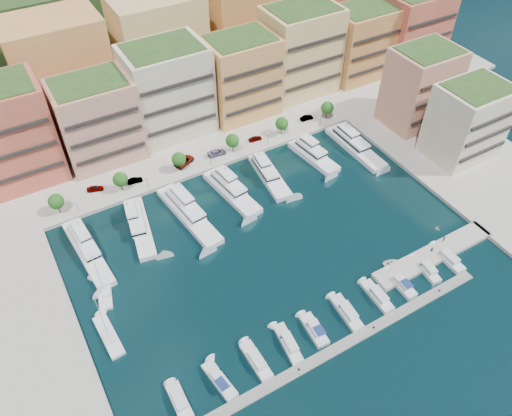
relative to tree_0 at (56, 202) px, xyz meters
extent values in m
plane|color=black|center=(40.00, -33.50, -4.74)|extent=(400.00, 400.00, 0.00)
cube|color=#9E998E|center=(40.00, 28.50, -4.74)|extent=(220.00, 64.00, 2.00)
cube|color=#9E998E|center=(102.00, -41.50, -4.74)|extent=(34.00, 76.00, 2.00)
cube|color=#1B3415|center=(40.00, 76.50, -4.74)|extent=(240.00, 40.00, 58.00)
cube|color=gray|center=(37.00, -63.50, -4.74)|extent=(72.00, 2.20, 0.35)
cube|color=#9E998E|center=(70.00, -55.50, -4.74)|extent=(32.00, 5.00, 2.00)
cube|color=#DA5E48|center=(-4.00, 18.50, 9.26)|extent=(20.00, 16.00, 26.00)
cube|color=black|center=(-4.00, 10.25, 9.26)|extent=(18.40, 0.50, 0.90)
cube|color=tan|center=(17.00, 16.50, 7.26)|extent=(20.00, 15.00, 22.00)
cube|color=black|center=(17.00, 8.75, 7.26)|extent=(18.40, 0.50, 0.90)
cube|color=#26471C|center=(17.00, 16.50, 18.66)|extent=(17.60, 13.20, 0.80)
cube|color=beige|center=(38.00, 18.50, 8.76)|extent=(22.00, 16.00, 25.00)
cube|color=black|center=(38.00, 10.25, 8.76)|extent=(20.24, 0.50, 0.90)
cube|color=#26471C|center=(38.00, 18.50, 21.66)|extent=(19.36, 14.08, 0.80)
cube|color=#E0A654|center=(60.00, 16.50, 7.76)|extent=(20.00, 15.00, 23.00)
cube|color=black|center=(60.00, 8.75, 7.76)|extent=(18.40, 0.50, 0.90)
cube|color=#26471C|center=(60.00, 16.50, 19.66)|extent=(17.60, 13.20, 0.80)
cube|color=tan|center=(82.00, 18.50, 9.26)|extent=(22.00, 16.00, 26.00)
cube|color=black|center=(82.00, 10.25, 9.26)|extent=(20.24, 0.50, 0.90)
cube|color=#26471C|center=(82.00, 18.50, 22.66)|extent=(19.36, 14.08, 0.80)
cube|color=#B87943|center=(104.00, 16.50, 7.26)|extent=(20.00, 15.00, 22.00)
cube|color=black|center=(104.00, 8.75, 7.26)|extent=(18.40, 0.50, 0.90)
cube|color=#26471C|center=(104.00, 16.50, 18.66)|extent=(17.60, 13.20, 0.80)
cube|color=#DA5E48|center=(124.00, 14.50, 8.26)|extent=(22.00, 16.00, 24.00)
cube|color=black|center=(124.00, 6.25, 8.26)|extent=(20.24, 0.50, 0.90)
cube|color=tan|center=(102.00, -13.50, 7.26)|extent=(18.00, 14.00, 22.00)
cube|color=black|center=(102.00, -20.75, 7.26)|extent=(16.56, 0.50, 0.90)
cube|color=#26471C|center=(102.00, -13.50, 18.66)|extent=(15.84, 12.32, 0.80)
cube|color=beige|center=(102.00, -31.50, 6.26)|extent=(18.00, 14.00, 20.00)
cube|color=black|center=(102.00, -38.75, 6.26)|extent=(16.56, 0.50, 0.90)
cube|color=#26471C|center=(102.00, -31.50, 16.66)|extent=(15.84, 12.32, 0.80)
cube|color=#E0A654|center=(15.00, 40.50, 11.26)|extent=(26.00, 18.00, 30.00)
cube|color=tan|center=(45.00, 40.50, 11.26)|extent=(26.00, 18.00, 30.00)
cube|color=#B87943|center=(75.00, 40.50, 11.26)|extent=(26.00, 18.00, 30.00)
cube|color=#DA5E48|center=(105.00, 40.50, 11.26)|extent=(26.00, 18.00, 30.00)
cylinder|color=#473323|center=(0.00, 0.00, -2.24)|extent=(0.24, 0.24, 3.00)
sphere|color=#254D16|center=(0.00, 0.00, 0.01)|extent=(3.80, 3.80, 3.80)
cylinder|color=#473323|center=(16.00, 0.00, -2.24)|extent=(0.24, 0.24, 3.00)
sphere|color=#254D16|center=(16.00, 0.00, 0.01)|extent=(3.80, 3.80, 3.80)
cylinder|color=#473323|center=(32.00, 0.00, -2.24)|extent=(0.24, 0.24, 3.00)
sphere|color=#254D16|center=(32.00, 0.00, 0.01)|extent=(3.80, 3.80, 3.80)
cylinder|color=#473323|center=(48.00, 0.00, -2.24)|extent=(0.24, 0.24, 3.00)
sphere|color=#254D16|center=(48.00, 0.00, 0.01)|extent=(3.80, 3.80, 3.80)
cylinder|color=#473323|center=(64.00, 0.00, -2.24)|extent=(0.24, 0.24, 3.00)
sphere|color=#254D16|center=(64.00, 0.00, 0.01)|extent=(3.80, 3.80, 3.80)
cylinder|color=#473323|center=(80.00, 0.00, -2.24)|extent=(0.24, 0.24, 3.00)
sphere|color=#254D16|center=(80.00, 0.00, 0.01)|extent=(3.80, 3.80, 3.80)
cylinder|color=black|center=(4.00, -2.30, -1.74)|extent=(0.10, 0.10, 4.00)
sphere|color=#FFF2CC|center=(4.00, -2.30, 0.31)|extent=(0.30, 0.30, 0.30)
cylinder|color=black|center=(22.00, -2.30, -1.74)|extent=(0.10, 0.10, 4.00)
sphere|color=#FFF2CC|center=(22.00, -2.30, 0.31)|extent=(0.30, 0.30, 0.30)
cylinder|color=black|center=(40.00, -2.30, -1.74)|extent=(0.10, 0.10, 4.00)
sphere|color=#FFF2CC|center=(40.00, -2.30, 0.31)|extent=(0.30, 0.30, 0.30)
cylinder|color=black|center=(58.00, -2.30, -1.74)|extent=(0.10, 0.10, 4.00)
sphere|color=#FFF2CC|center=(58.00, -2.30, 0.31)|extent=(0.30, 0.30, 0.30)
cylinder|color=black|center=(76.00, -2.30, -1.74)|extent=(0.10, 0.10, 4.00)
sphere|color=#FFF2CC|center=(76.00, -2.30, 0.31)|extent=(0.30, 0.30, 0.30)
cube|color=white|center=(2.10, -15.91, -4.39)|extent=(5.95, 23.08, 2.30)
cube|color=white|center=(2.10, -13.63, -2.34)|extent=(4.41, 12.78, 1.80)
cube|color=black|center=(2.10, -13.63, -2.34)|extent=(4.47, 12.85, 0.55)
cube|color=white|center=(2.10, -11.80, -0.74)|extent=(3.04, 7.02, 1.40)
cylinder|color=#B2B2B7|center=(2.10, -10.43, 0.86)|extent=(0.14, 0.14, 1.80)
cube|color=white|center=(15.25, -14.57, -4.39)|extent=(7.67, 20.54, 2.30)
cube|color=white|center=(15.25, -12.55, -2.34)|extent=(5.29, 11.50, 1.80)
cube|color=black|center=(15.25, -12.55, -2.34)|extent=(5.36, 11.57, 0.55)
cube|color=white|center=(15.25, -10.94, -0.74)|extent=(3.50, 6.38, 1.40)
cylinder|color=#B2B2B7|center=(15.25, -9.73, 0.86)|extent=(0.14, 0.14, 1.80)
cube|color=black|center=(15.25, -14.57, -4.84)|extent=(7.73, 20.60, 0.35)
cube|color=white|center=(26.98, -16.50, -4.39)|extent=(7.46, 24.39, 2.30)
cube|color=white|center=(26.98, -14.10, -2.34)|extent=(5.38, 13.56, 1.80)
cube|color=black|center=(26.98, -14.10, -2.34)|extent=(5.45, 13.63, 0.55)
cube|color=white|center=(26.98, -12.18, -0.74)|extent=(3.66, 7.48, 1.40)
cylinder|color=#B2B2B7|center=(26.98, -10.74, 0.86)|extent=(0.14, 0.14, 1.80)
cube|color=white|center=(39.92, -14.50, -4.39)|extent=(7.23, 20.45, 2.30)
cube|color=white|center=(39.92, -12.50, -2.34)|extent=(5.25, 11.41, 1.80)
cube|color=black|center=(39.92, -12.50, -2.34)|extent=(5.32, 11.47, 0.55)
cube|color=white|center=(39.92, -10.90, -0.74)|extent=(3.59, 6.31, 1.40)
cylinder|color=#B2B2B7|center=(39.92, -9.70, 0.86)|extent=(0.14, 0.14, 1.80)
cube|color=white|center=(51.59, -13.97, -4.39)|extent=(6.80, 19.36, 2.30)
cube|color=white|center=(51.59, -12.08, -2.34)|extent=(4.97, 10.79, 1.80)
cube|color=black|center=(51.59, -12.08, -2.34)|extent=(5.04, 10.86, 0.55)
cube|color=white|center=(51.59, -10.56, -0.74)|extent=(3.41, 5.97, 1.40)
cylinder|color=#B2B2B7|center=(51.59, -9.43, 0.86)|extent=(0.14, 0.14, 1.80)
cube|color=black|center=(51.59, -13.97, -4.84)|extent=(6.86, 19.41, 0.35)
cube|color=white|center=(66.43, -12.96, -4.39)|extent=(6.61, 17.35, 2.30)
cube|color=white|center=(66.43, -11.27, -2.34)|extent=(4.86, 9.70, 1.80)
cube|color=black|center=(66.43, -11.27, -2.34)|extent=(4.93, 9.76, 0.55)
cube|color=white|center=(66.43, -9.92, -0.74)|extent=(3.34, 5.37, 1.40)
cylinder|color=#B2B2B7|center=(66.43, -8.90, 0.86)|extent=(0.14, 0.14, 1.80)
cube|color=white|center=(79.01, -15.52, -4.39)|extent=(5.00, 22.07, 2.30)
cube|color=white|center=(79.01, -13.32, -2.34)|extent=(4.08, 12.14, 1.80)
cube|color=black|center=(79.01, -13.32, -2.34)|extent=(4.14, 12.20, 0.55)
cube|color=white|center=(79.01, -11.56, -0.74)|extent=(2.97, 6.63, 1.40)
cylinder|color=#B2B2B7|center=(79.01, -10.23, 0.86)|extent=(0.14, 0.14, 1.80)
cube|color=silver|center=(6.09, -58.00, -4.49)|extent=(2.70, 7.56, 1.40)
cube|color=silver|center=(6.09, -58.38, -3.19)|extent=(2.07, 3.64, 1.10)
cube|color=black|center=(6.09, -56.87, -3.44)|extent=(1.86, 0.13, 0.55)
cube|color=silver|center=(14.10, -58.00, -4.49)|extent=(3.60, 9.00, 1.40)
cube|color=silver|center=(14.10, -58.44, -3.19)|extent=(2.45, 4.42, 1.10)
cube|color=black|center=(14.10, -56.69, -3.44)|extent=(1.74, 0.34, 0.55)
cube|color=navy|center=(14.10, -59.57, -2.59)|extent=(2.04, 2.83, 0.12)
cube|color=silver|center=(21.92, -58.00, -4.49)|extent=(2.63, 8.76, 1.40)
cube|color=silver|center=(21.92, -58.44, -3.19)|extent=(2.02, 4.22, 1.10)
cube|color=black|center=(21.92, -56.69, -3.44)|extent=(1.81, 0.13, 0.55)
cube|color=silver|center=(29.15, -58.00, -4.49)|extent=(3.40, 9.36, 1.40)
cube|color=silver|center=(29.15, -58.46, -3.19)|extent=(2.33, 4.58, 1.10)
cube|color=black|center=(29.15, -56.63, -3.44)|extent=(1.70, 0.29, 0.55)
cube|color=silver|center=(35.31, -58.00, -4.49)|extent=(3.30, 7.95, 1.40)
cube|color=silver|center=(35.31, -58.39, -3.19)|extent=(2.38, 3.88, 1.10)
cube|color=black|center=(35.31, -56.84, -3.44)|extent=(1.93, 0.26, 0.55)
cube|color=navy|center=(35.31, -59.40, -2.59)|extent=(2.06, 2.47, 0.12)
cube|color=silver|center=(43.39, -58.00, -4.49)|extent=(3.31, 9.19, 1.40)
cube|color=silver|center=(43.39, -58.45, -3.19)|extent=(2.38, 4.47, 1.10)
cube|color=black|center=(43.39, -56.65, -3.44)|extent=(1.91, 0.24, 0.55)
cube|color=silver|center=(51.49, -58.00, -4.49)|extent=(2.93, 8.64, 1.40)
cube|color=silver|center=(51.49, -58.43, -3.19)|extent=(2.18, 4.18, 1.10)
cube|color=black|center=(51.49, -56.72, -3.44)|extent=(1.85, 0.18, 0.55)
cube|color=silver|center=(57.96, -58.00, -4.49)|extent=(2.76, 8.20, 1.40)
cube|color=silver|center=(57.96, -58.41, -3.19)|extent=(2.09, 3.95, 1.10)
cube|color=black|center=(57.96, -56.78, -3.44)|extent=(1.84, 0.15, 0.55)
cube|color=navy|center=(57.96, -59.46, -2.59)|extent=(1.85, 2.48, 0.12)
cube|color=silver|center=(65.58, -58.00, -4.49)|extent=(3.36, 7.95, 1.40)
cube|color=silver|center=(65.58, -58.39, -3.19)|extent=(2.31, 3.91, 1.10)
cube|color=black|center=(65.58, -56.84, -3.44)|extent=(1.69, 0.33, 0.55)
cube|color=silver|center=(71.95, -58.00, -4.49)|extent=(2.81, 8.70, 1.40)
cube|color=silver|center=(71.95, -58.43, -3.19)|extent=(2.13, 4.20, 1.10)
cube|color=black|center=(71.95, -56.70, -3.44)|extent=(1.88, 0.14, 0.55)
cube|color=white|center=(2.04, -27.97, -4.54)|extent=(4.85, 9.59, 1.20)
cube|color=white|center=(2.04, -28.89, -3.64)|extent=(2.13, 2.63, 0.60)
cylinder|color=#B2B2B7|center=(2.04, -27.51, 2.06)|extent=(0.14, 0.14, 12.00)
cylinder|color=#B2B2B7|center=(2.04, -29.35, -2.94)|extent=(1.10, 4.05, 0.10)
cube|color=white|center=(-0.65, -38.67, -4.54)|extent=(3.39, 10.79, 1.20)
cube|color=white|center=(-0.65, -39.74, -3.64)|extent=(1.83, 2.75, 0.60)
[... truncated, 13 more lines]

